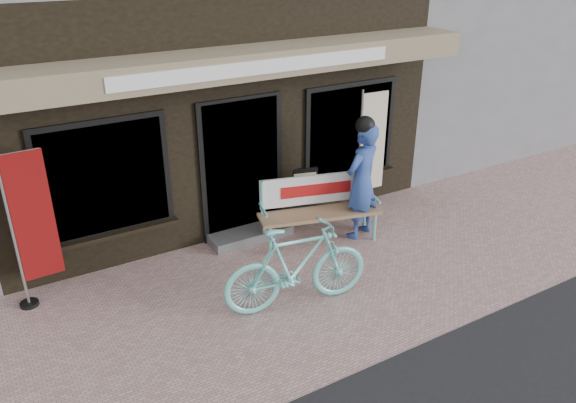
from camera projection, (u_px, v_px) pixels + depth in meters
ground at (311, 294)px, 7.39m from camera, size 70.00×70.00×0.00m
storefront at (164, 16)px, 9.99m from camera, size 7.00×6.77×6.00m
neighbor_right_near at (477, 1)px, 14.38m from camera, size 10.00×7.00×5.60m
bench at (318, 203)px, 8.53m from camera, size 1.92×0.93×1.01m
person at (362, 179)px, 8.47m from camera, size 0.77×0.64×1.93m
bicycle at (296, 266)px, 6.94m from camera, size 1.95×0.84×1.13m
nobori_red at (31, 226)px, 6.81m from camera, size 0.62×0.24×2.10m
nobori_cream at (370, 149)px, 9.31m from camera, size 0.62×0.24×2.10m
menu_stand at (304, 192)px, 9.25m from camera, size 0.45×0.20×0.88m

